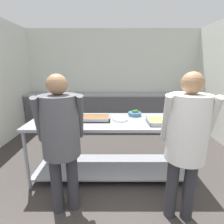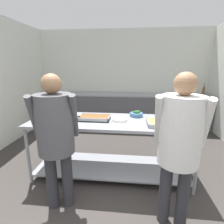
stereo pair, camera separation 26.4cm
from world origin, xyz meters
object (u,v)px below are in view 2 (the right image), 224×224
object	(u,v)px
guest_serving_left	(55,131)
water_bottle	(204,90)
plate_stack	(119,119)
broccoli_bowl	(136,114)
guest_serving_right	(180,139)
serving_tray_roast	(95,118)
sauce_pan	(60,118)
serving_tray_vegetables	(164,123)

from	to	relation	value
guest_serving_left	water_bottle	size ratio (longest dim) A/B	5.26
plate_stack	guest_serving_left	distance (m)	0.97
broccoli_bowl	guest_serving_right	world-z (taller)	guest_serving_right
plate_stack	guest_serving_left	world-z (taller)	guest_serving_left
guest_serving_left	guest_serving_right	world-z (taller)	guest_serving_right
serving_tray_roast	plate_stack	size ratio (longest dim) A/B	1.98
sauce_pan	broccoli_bowl	distance (m)	1.16
plate_stack	broccoli_bowl	world-z (taller)	broccoli_bowl
plate_stack	broccoli_bowl	bearing A→B (deg)	45.09
sauce_pan	guest_serving_left	size ratio (longest dim) A/B	0.28
plate_stack	guest_serving_right	xyz separation A→B (m)	(0.63, -0.82, 0.08)
serving_tray_roast	broccoli_bowl	world-z (taller)	broccoli_bowl
plate_stack	water_bottle	bearing A→B (deg)	48.15
broccoli_bowl	water_bottle	bearing A→B (deg)	48.56
broccoli_bowl	plate_stack	bearing A→B (deg)	-134.91
sauce_pan	water_bottle	bearing A→B (deg)	39.32
plate_stack	guest_serving_left	size ratio (longest dim) A/B	0.14
serving_tray_roast	guest_serving_right	bearing A→B (deg)	-40.02
serving_tray_roast	water_bottle	bearing A→B (deg)	43.08
serving_tray_roast	guest_serving_left	size ratio (longest dim) A/B	0.28
sauce_pan	plate_stack	world-z (taller)	sauce_pan
plate_stack	guest_serving_right	world-z (taller)	guest_serving_right
guest_serving_left	serving_tray_vegetables	bearing A→B (deg)	24.19
serving_tray_roast	broccoli_bowl	xyz separation A→B (m)	(0.62, 0.23, 0.01)
broccoli_bowl	water_bottle	size ratio (longest dim) A/B	0.68
water_bottle	sauce_pan	bearing A→B (deg)	-140.68
sauce_pan	guest_serving_right	size ratio (longest dim) A/B	0.28
serving_tray_roast	serving_tray_vegetables	distance (m)	1.00
serving_tray_roast	guest_serving_left	xyz separation A→B (m)	(-0.29, -0.73, 0.06)
sauce_pan	serving_tray_roast	distance (m)	0.50
plate_stack	water_bottle	world-z (taller)	water_bottle
broccoli_bowl	serving_tray_vegetables	distance (m)	0.53
guest_serving_left	guest_serving_right	bearing A→B (deg)	-4.95
broccoli_bowl	guest_serving_left	xyz separation A→B (m)	(-0.91, -0.97, 0.04)
sauce_pan	guest_serving_left	bearing A→B (deg)	-72.34
sauce_pan	water_bottle	size ratio (longest dim) A/B	1.49
broccoli_bowl	sauce_pan	bearing A→B (deg)	-162.32
serving_tray_roast	broccoli_bowl	bearing A→B (deg)	20.59
plate_stack	serving_tray_vegetables	world-z (taller)	serving_tray_vegetables
serving_tray_roast	guest_serving_right	distance (m)	1.31
serving_tray_vegetables	water_bottle	world-z (taller)	water_bottle
water_bottle	broccoli_bowl	bearing A→B (deg)	-131.44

